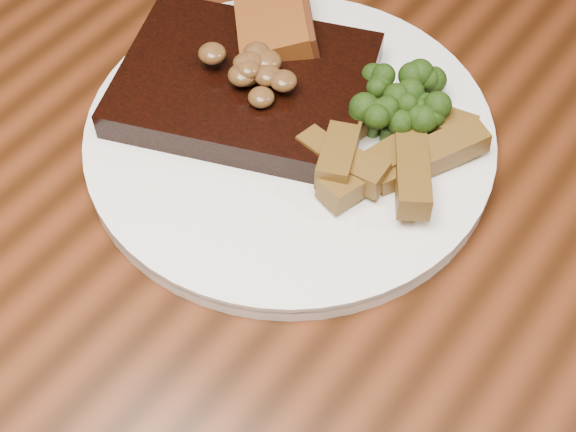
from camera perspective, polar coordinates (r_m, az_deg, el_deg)
name	(u,v)px	position (r m, az deg, el deg)	size (l,w,h in m)	color
dining_table	(276,294)	(0.64, -0.85, -5.56)	(1.60, 0.90, 0.75)	#4A200E
plate	(290,137)	(0.61, 0.12, 5.61)	(0.31, 0.31, 0.01)	white
steak	(245,86)	(0.62, -3.07, 9.21)	(0.19, 0.14, 0.03)	black
steak_bone	(190,141)	(0.59, -6.97, 5.29)	(0.14, 0.01, 0.02)	beige
mushroom_pile	(253,63)	(0.60, -2.51, 10.85)	(0.07, 0.07, 0.03)	brown
garlic_bread	(272,35)	(0.67, -1.17, 12.77)	(0.10, 0.05, 0.02)	brown
potato_wedges	(395,165)	(0.57, 7.59, 3.59)	(0.11, 0.11, 0.02)	brown
broccoli_cluster	(401,101)	(0.61, 8.07, 8.12)	(0.06, 0.06, 0.04)	#22390D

